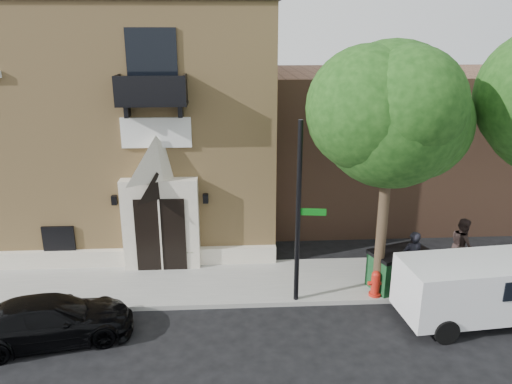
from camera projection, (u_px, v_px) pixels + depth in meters
ground at (186, 310)px, 15.18m from camera, size 120.00×120.00×0.00m
sidewalk at (220, 283)px, 16.64m from camera, size 42.00×3.00×0.15m
church at (125, 116)px, 21.14m from camera, size 12.20×11.01×9.30m
neighbour_building at (455, 140)px, 23.39m from camera, size 18.00×8.00×6.40m
street_tree_left at (393, 114)px, 14.03m from camera, size 4.97×4.38×7.77m
black_sedan at (51, 320)px, 13.50m from camera, size 4.60×2.64×1.25m
cargo_van at (487, 287)px, 14.33m from camera, size 4.87×2.36×1.92m
street_sign at (299, 214)px, 14.66m from camera, size 0.89×0.95×5.61m
fire_hydrant at (376, 284)px, 15.59m from camera, size 0.48×0.38×0.84m
dumpster at (399, 268)px, 16.12m from camera, size 2.16×1.66×1.25m
planter at (187, 258)px, 17.58m from camera, size 0.58×0.50×0.64m
pedestrian_near at (412, 259)px, 16.03m from camera, size 0.75×0.55×1.90m
pedestrian_far at (462, 245)px, 17.11m from camera, size 0.83×1.01×1.90m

